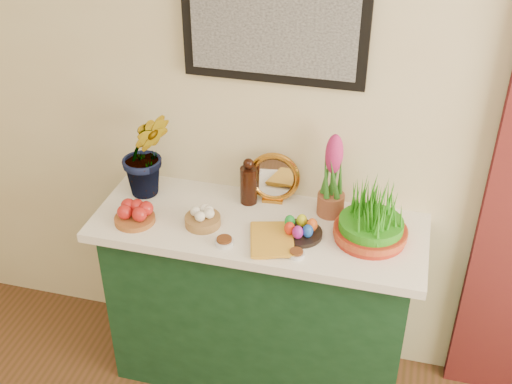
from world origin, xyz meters
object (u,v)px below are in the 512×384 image
at_px(book, 250,239).
at_px(mirror, 274,178).
at_px(sideboard, 259,304).
at_px(hyacinth_green, 145,140).
at_px(wheatgrass_sabzeh, 372,217).

bearing_deg(book, mirror, 71.86).
xyz_separation_m(sideboard, book, (0.00, -0.15, 0.48)).
height_order(hyacinth_green, book, hyacinth_green).
bearing_deg(book, wheatgrass_sabzeh, 2.47).
bearing_deg(sideboard, book, -89.04).
xyz_separation_m(sideboard, wheatgrass_sabzeh, (0.46, -0.00, 0.57)).
relative_size(hyacinth_green, wheatgrass_sabzeh, 1.78).
bearing_deg(hyacinth_green, book, -51.29).
height_order(sideboard, mirror, mirror).
relative_size(mirror, book, 1.02).
bearing_deg(mirror, hyacinth_green, -171.14).
height_order(hyacinth_green, wheatgrass_sabzeh, hyacinth_green).
xyz_separation_m(hyacinth_green, mirror, (0.55, 0.09, -0.15)).
distance_m(hyacinth_green, wheatgrass_sabzeh, 1.01).
xyz_separation_m(book, wheatgrass_sabzeh, (0.46, 0.15, 0.09)).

